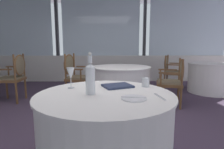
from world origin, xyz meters
TOP-DOWN VIEW (x-y plane):
  - ground_plane at (0.00, 0.00)m, footprint 12.27×12.27m
  - window_wall_far at (-0.00, 3.54)m, footprint 9.05×0.14m
  - foreground_table at (0.24, -0.85)m, footprint 1.14×1.14m
  - side_plate at (0.45, -1.02)m, footprint 0.19×0.19m
  - butter_knife at (0.45, -1.02)m, footprint 0.19×0.05m
  - dinner_fork at (0.66, -0.97)m, footprint 0.05×0.19m
  - water_bottle at (0.12, -0.88)m, footprint 0.08×0.08m
  - wine_glass at (-0.09, -0.65)m, footprint 0.08×0.08m
  - water_tumbler at (0.62, -0.61)m, footprint 0.07×0.07m
  - menu_book at (0.35, -0.61)m, footprint 0.33×0.30m
  - background_table_0 at (0.51, 1.26)m, footprint 1.19×1.19m
  - dining_chair_0_0 at (-0.48, 1.52)m, footprint 0.56×0.61m
  - dining_chair_0_1 at (1.49, 1.00)m, footprint 0.56×0.61m
  - background_table_1 at (2.78, 2.00)m, footprint 1.07×1.07m
  - dining_chair_1_1 at (1.93, 2.43)m, footprint 0.62×0.64m
  - dining_chair_2_1 at (-1.68, 1.32)m, footprint 0.48×0.55m

SIDE VIEW (x-z plane):
  - ground_plane at x=0.00m, z-range 0.00..0.00m
  - foreground_table at x=0.24m, z-range 0.00..0.73m
  - background_table_0 at x=0.51m, z-range 0.00..0.73m
  - background_table_1 at x=2.78m, z-range 0.00..0.73m
  - dining_chair_0_1 at x=1.49m, z-range 0.07..0.98m
  - dining_chair_1_1 at x=1.93m, z-range 0.08..0.99m
  - dining_chair_0_0 at x=-0.48m, z-range 0.08..1.06m
  - dining_chair_2_1 at x=-1.68m, z-range 0.09..1.07m
  - dinner_fork at x=0.66m, z-range 0.73..0.73m
  - side_plate at x=0.45m, z-range 0.73..0.74m
  - menu_book at x=0.35m, z-range 0.73..0.75m
  - butter_knife at x=0.45m, z-range 0.74..0.74m
  - water_tumbler at x=0.62m, z-range 0.73..0.82m
  - wine_glass at x=-0.09m, z-range 0.77..0.96m
  - water_bottle at x=0.12m, z-range 0.70..1.04m
  - window_wall_far at x=0.00m, z-range -0.30..2.68m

